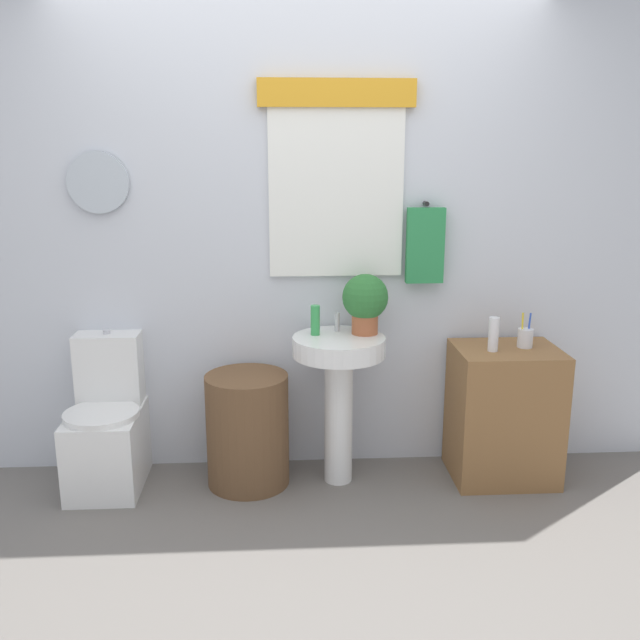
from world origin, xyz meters
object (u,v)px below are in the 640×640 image
at_px(laundry_hamper, 248,430).
at_px(soap_bottle, 315,320).
at_px(lotion_bottle, 494,334).
at_px(toilet, 108,429).
at_px(potted_plant, 365,300).
at_px(toothbrush_cup, 525,338).
at_px(pedestal_sink, 339,376).
at_px(wooden_cabinet, 504,413).

height_order(laundry_hamper, soap_bottle, soap_bottle).
bearing_deg(lotion_bottle, soap_bottle, 174.39).
bearing_deg(laundry_hamper, toilet, 177.19).
distance_m(toilet, potted_plant, 1.52).
xyz_separation_m(laundry_hamper, soap_bottle, (0.36, 0.05, 0.58)).
height_order(potted_plant, lotion_bottle, potted_plant).
height_order(potted_plant, toothbrush_cup, potted_plant).
bearing_deg(soap_bottle, lotion_bottle, -5.61).
distance_m(soap_bottle, potted_plant, 0.28).
height_order(soap_bottle, potted_plant, potted_plant).
xyz_separation_m(pedestal_sink, potted_plant, (0.14, 0.06, 0.39)).
bearing_deg(pedestal_sink, toilet, 178.30).
relative_size(toilet, laundry_hamper, 1.35).
xyz_separation_m(pedestal_sink, soap_bottle, (-0.12, 0.05, 0.29)).
xyz_separation_m(laundry_hamper, pedestal_sink, (0.48, -0.00, 0.29)).
bearing_deg(toothbrush_cup, soap_bottle, 178.45).
distance_m(toilet, lotion_bottle, 2.08).
distance_m(wooden_cabinet, soap_bottle, 1.14).
relative_size(pedestal_sink, soap_bottle, 5.13).
bearing_deg(soap_bottle, potted_plant, 2.20).
height_order(toilet, potted_plant, potted_plant).
distance_m(soap_bottle, toothbrush_cup, 1.11).
bearing_deg(laundry_hamper, lotion_bottle, -1.79).
xyz_separation_m(laundry_hamper, toothbrush_cup, (1.47, 0.02, 0.48)).
bearing_deg(soap_bottle, wooden_cabinet, -2.83).
distance_m(pedestal_sink, wooden_cabinet, 0.92).
height_order(toilet, wooden_cabinet, toilet).
bearing_deg(soap_bottle, toilet, -179.28).
height_order(soap_bottle, lotion_bottle, soap_bottle).
bearing_deg(pedestal_sink, wooden_cabinet, 0.00).
relative_size(soap_bottle, lotion_bottle, 0.87).
height_order(toilet, soap_bottle, soap_bottle).
xyz_separation_m(pedestal_sink, toothbrush_cup, (0.99, 0.02, 0.19)).
bearing_deg(laundry_hamper, potted_plant, 5.51).
height_order(toilet, pedestal_sink, toilet).
bearing_deg(toilet, lotion_bottle, -2.16).
bearing_deg(wooden_cabinet, pedestal_sink, -180.00).
height_order(pedestal_sink, soap_bottle, soap_bottle).
distance_m(potted_plant, toothbrush_cup, 0.87).
height_order(laundry_hamper, lotion_bottle, lotion_bottle).
height_order(pedestal_sink, potted_plant, potted_plant).
xyz_separation_m(pedestal_sink, wooden_cabinet, (0.89, 0.00, -0.23)).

